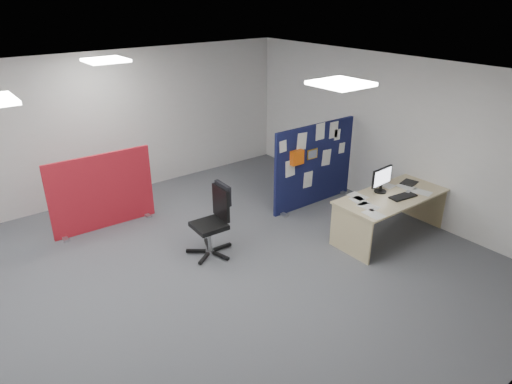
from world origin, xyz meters
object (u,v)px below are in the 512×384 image
main_desk (389,204)px  office_chair (215,216)px  monitor_main (382,179)px  red_divider (102,192)px  navy_divider (314,165)px

main_desk → office_chair: office_chair is taller
main_desk → monitor_main: (-0.06, 0.15, 0.39)m
monitor_main → red_divider: 4.51m
navy_divider → red_divider: size_ratio=1.08×
red_divider → office_chair: 2.08m
red_divider → office_chair: size_ratio=1.59×
navy_divider → office_chair: size_ratio=1.72×
monitor_main → navy_divider: bearing=88.5°
office_chair → navy_divider: bearing=11.3°
main_desk → red_divider: bearing=139.0°
navy_divider → red_divider: 3.68m
main_desk → red_divider: red_divider is taller
monitor_main → office_chair: (-2.41, 1.09, -0.35)m
main_desk → office_chair: size_ratio=1.78×
main_desk → office_chair: 2.76m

